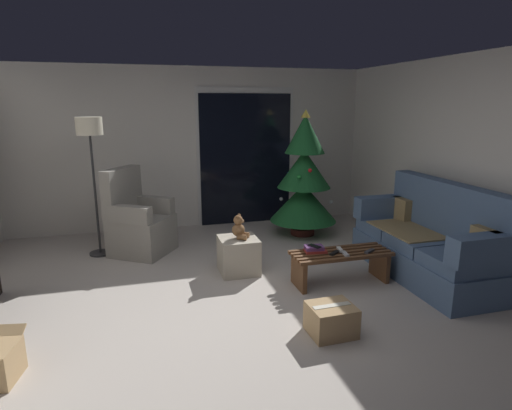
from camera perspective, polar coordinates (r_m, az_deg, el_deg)
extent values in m
plane|color=#BCB2A8|center=(4.24, -2.75, -13.79)|extent=(7.00, 7.00, 0.00)
cube|color=silver|center=(6.82, -8.67, 7.55)|extent=(5.72, 0.12, 2.50)
cube|color=silver|center=(5.25, 29.27, 4.22)|extent=(0.12, 6.00, 2.50)
cube|color=silver|center=(6.92, -1.41, 6.54)|extent=(1.60, 0.02, 2.20)
cube|color=black|center=(6.91, -1.37, 6.11)|extent=(1.50, 0.02, 2.10)
cube|color=slate|center=(5.26, 21.52, -7.16)|extent=(0.76, 1.90, 0.34)
cube|color=slate|center=(4.72, 26.08, -6.85)|extent=(0.68, 0.60, 0.14)
cube|color=slate|center=(5.17, 21.57, -4.70)|extent=(0.68, 0.60, 0.14)
cube|color=slate|center=(5.65, 17.83, -2.88)|extent=(0.68, 0.60, 0.14)
cube|color=slate|center=(5.27, 24.70, -0.47)|extent=(0.20, 1.90, 0.60)
cube|color=slate|center=(4.50, 28.64, -5.28)|extent=(0.76, 0.20, 0.28)
cube|color=slate|center=(5.81, 16.80, -0.21)|extent=(0.76, 0.20, 0.28)
cube|color=#997F51|center=(5.33, 19.87, -3.15)|extent=(0.60, 0.90, 0.02)
cube|color=#997F51|center=(4.72, 28.63, -4.44)|extent=(0.12, 0.32, 0.28)
cube|color=#997F51|center=(5.76, 19.05, -0.50)|extent=(0.12, 0.32, 0.28)
cube|color=brown|center=(4.60, 12.41, -7.10)|extent=(1.10, 0.05, 0.04)
cube|color=brown|center=(4.68, 11.90, -6.75)|extent=(1.10, 0.05, 0.04)
cube|color=brown|center=(4.75, 11.42, -6.40)|extent=(1.10, 0.05, 0.04)
cube|color=brown|center=(4.82, 10.94, -6.07)|extent=(1.10, 0.05, 0.04)
cube|color=brown|center=(4.90, 10.49, -5.74)|extent=(1.10, 0.05, 0.04)
cube|color=brown|center=(4.62, 5.81, -9.17)|extent=(0.05, 0.36, 0.33)
cube|color=brown|center=(5.04, 16.34, -7.69)|extent=(0.05, 0.36, 0.33)
cube|color=#333338|center=(4.80, 15.07, -6.04)|extent=(0.16, 0.12, 0.02)
cube|color=#ADADB2|center=(4.66, 11.95, -6.44)|extent=(0.06, 0.16, 0.02)
cube|color=silver|center=(4.78, 11.28, -5.91)|extent=(0.08, 0.16, 0.02)
cube|color=black|center=(4.66, 10.56, -6.37)|extent=(0.15, 0.13, 0.02)
cube|color=#A32D28|center=(4.68, 8.03, -6.16)|extent=(0.25, 0.17, 0.03)
cube|color=#6B3D7A|center=(4.68, 7.86, -5.73)|extent=(0.22, 0.17, 0.04)
cube|color=black|center=(4.65, 7.91, -5.52)|extent=(0.13, 0.16, 0.01)
cylinder|color=#4C1E19|center=(6.49, 6.30, -3.50)|extent=(0.36, 0.36, 0.10)
cylinder|color=brown|center=(6.46, 6.33, -2.57)|extent=(0.08, 0.08, 0.12)
cone|color=#195628|center=(6.37, 6.41, 0.37)|extent=(1.00, 1.00, 0.56)
cone|color=#195628|center=(6.28, 6.53, 4.89)|extent=(0.79, 0.79, 0.56)
cone|color=#195628|center=(6.22, 6.66, 9.53)|extent=(0.58, 0.58, 0.56)
sphere|color=#1E8C33|center=(5.98, 5.85, 3.80)|extent=(0.06, 0.06, 0.06)
sphere|color=white|center=(6.32, 8.05, 8.96)|extent=(0.06, 0.06, 0.06)
sphere|color=blue|center=(6.53, 4.47, 4.28)|extent=(0.06, 0.06, 0.06)
sphere|color=white|center=(6.17, 8.60, 7.00)|extent=(0.06, 0.06, 0.06)
sphere|color=white|center=(6.52, 10.14, 0.40)|extent=(0.06, 0.06, 0.06)
sphere|color=#1E8C33|center=(6.08, 7.98, 7.41)|extent=(0.06, 0.06, 0.06)
sphere|color=white|center=(6.66, 3.41, 0.83)|extent=(0.06, 0.06, 0.06)
sphere|color=red|center=(6.54, 6.46, 6.07)|extent=(0.06, 0.06, 0.06)
sphere|color=white|center=(6.54, 5.81, 5.66)|extent=(0.06, 0.06, 0.06)
sphere|color=gold|center=(6.34, 4.90, 7.92)|extent=(0.06, 0.06, 0.06)
sphere|color=red|center=(6.00, 7.31, 4.65)|extent=(0.06, 0.06, 0.06)
cone|color=#EAD14C|center=(6.21, 6.73, 12.19)|extent=(0.14, 0.14, 0.12)
cube|color=gray|center=(5.83, -15.04, -4.79)|extent=(0.94, 0.94, 0.31)
cube|color=gray|center=(5.76, -15.19, -2.48)|extent=(0.94, 0.94, 0.18)
cube|color=gray|center=(5.82, -17.66, 1.67)|extent=(0.51, 0.65, 0.64)
cube|color=gray|center=(5.93, -13.67, 0.06)|extent=(0.56, 0.44, 0.22)
cube|color=gray|center=(5.48, -16.73, -1.24)|extent=(0.56, 0.44, 0.22)
cylinder|color=#2D2D30|center=(6.00, -20.25, -6.11)|extent=(0.28, 0.28, 0.02)
cylinder|color=#2D2D30|center=(5.80, -20.88, 1.25)|extent=(0.03, 0.03, 1.55)
cylinder|color=beige|center=(5.69, -21.63, 9.90)|extent=(0.32, 0.32, 0.22)
cube|color=#B2A893|center=(4.99, -2.37, -6.79)|extent=(0.44, 0.44, 0.42)
cylinder|color=brown|center=(4.94, -1.56, -4.03)|extent=(0.13, 0.11, 0.06)
cylinder|color=brown|center=(4.85, -1.90, -4.37)|extent=(0.13, 0.11, 0.06)
sphere|color=brown|center=(4.89, -2.41, -3.39)|extent=(0.15, 0.15, 0.15)
sphere|color=brown|center=(4.86, -2.42, -2.04)|extent=(0.11, 0.11, 0.11)
sphere|color=#A37A51|center=(4.85, -1.86, -2.20)|extent=(0.04, 0.04, 0.04)
sphere|color=brown|center=(4.88, -2.30, -1.40)|extent=(0.04, 0.04, 0.04)
sphere|color=brown|center=(4.81, -2.56, -1.62)|extent=(0.04, 0.04, 0.04)
sphere|color=brown|center=(4.95, -1.94, -3.06)|extent=(0.06, 0.06, 0.06)
sphere|color=brown|center=(4.82, -2.43, -3.53)|extent=(0.06, 0.06, 0.06)
cube|color=tan|center=(3.82, 10.12, -15.00)|extent=(0.39, 0.34, 0.26)
cube|color=beige|center=(3.76, 10.21, -13.21)|extent=(0.34, 0.07, 0.00)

